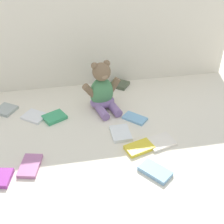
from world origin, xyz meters
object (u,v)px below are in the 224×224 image
object	(u,v)px
teddy_bear	(102,91)
book_case_2	(139,148)
book_case_11	(34,116)
book_case_7	(98,91)
book_case_5	(119,84)
book_case_1	(121,133)
book_case_10	(6,110)
book_case_9	(55,117)
book_case_0	(155,171)
book_case_6	(135,118)
book_case_4	(161,142)
book_case_3	(30,166)
book_case_8	(0,178)

from	to	relation	value
teddy_bear	book_case_2	world-z (taller)	teddy_bear
book_case_11	book_case_2	bearing A→B (deg)	91.38
book_case_7	book_case_5	bearing A→B (deg)	31.44
teddy_bear	book_case_2	distance (m)	0.41
book_case_1	book_case_10	bearing A→B (deg)	150.68
book_case_10	book_case_1	bearing A→B (deg)	95.71
book_case_11	book_case_1	bearing A→B (deg)	98.83
book_case_1	book_case_10	distance (m)	0.66
book_case_9	book_case_10	size ratio (longest dim) A/B	1.12
book_case_0	book_case_7	world-z (taller)	book_case_0
teddy_bear	book_case_11	size ratio (longest dim) A/B	2.28
book_case_10	book_case_7	bearing A→B (deg)	136.73
book_case_9	teddy_bear	bearing A→B (deg)	77.57
book_case_6	book_case_10	world-z (taller)	book_case_10
book_case_4	book_case_3	bearing A→B (deg)	-100.35
book_case_5	book_case_10	distance (m)	0.69
book_case_2	book_case_5	world-z (taller)	book_case_5
book_case_0	book_case_8	size ratio (longest dim) A/B	1.37
book_case_1	book_case_8	distance (m)	0.58
book_case_0	book_case_9	world-z (taller)	book_case_0
book_case_1	book_case_11	size ratio (longest dim) A/B	1.02
book_case_5	book_case_10	bearing A→B (deg)	-41.18
book_case_2	book_case_11	world-z (taller)	book_case_2
book_case_1	book_case_9	world-z (taller)	book_case_9
book_case_3	book_case_5	xyz separation A→B (m)	(0.52, 0.62, 0.00)
book_case_5	book_case_8	size ratio (longest dim) A/B	1.11
book_case_9	book_case_1	bearing A→B (deg)	31.89
teddy_bear	book_case_6	world-z (taller)	teddy_bear
book_case_1	book_case_4	size ratio (longest dim) A/B	0.95
book_case_9	book_case_8	bearing A→B (deg)	-57.28
book_case_7	book_case_10	size ratio (longest dim) A/B	1.13
book_case_2	book_case_4	distance (m)	0.11
book_case_1	book_case_8	xyz separation A→B (m)	(-0.55, -0.20, 0.00)
teddy_bear	book_case_11	distance (m)	0.39
book_case_6	book_case_8	size ratio (longest dim) A/B	1.25
book_case_0	book_case_1	bearing A→B (deg)	-109.93
book_case_2	book_case_7	bearing A→B (deg)	174.52
book_case_2	book_case_3	distance (m)	0.49
book_case_0	book_case_11	xyz separation A→B (m)	(-0.51, 0.50, -0.00)
book_case_7	book_case_11	size ratio (longest dim) A/B	0.94
book_case_6	book_case_8	distance (m)	0.72
book_case_4	book_case_6	size ratio (longest dim) A/B	1.05
book_case_11	book_case_0	bearing A→B (deg)	82.65
book_case_6	book_case_4	bearing A→B (deg)	-116.32
book_case_2	book_case_4	world-z (taller)	book_case_2
book_case_5	book_case_7	size ratio (longest dim) A/B	0.96
book_case_1	book_case_7	bearing A→B (deg)	95.79
teddy_bear	book_case_10	distance (m)	0.54
book_case_1	book_case_6	distance (m)	0.15
book_case_5	book_case_7	world-z (taller)	book_case_5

